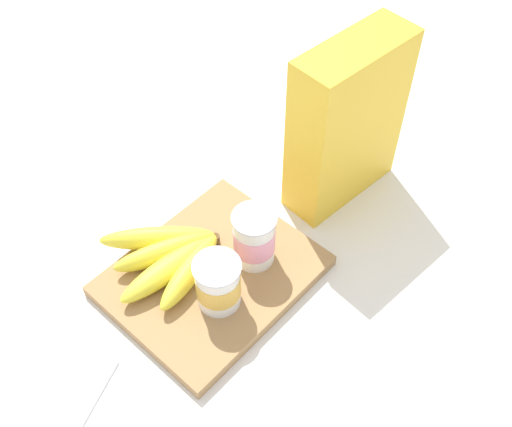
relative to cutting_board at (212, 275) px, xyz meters
name	(u,v)px	position (x,y,z in m)	size (l,w,h in m)	color
ground_plane	(213,279)	(0.00, 0.00, -0.01)	(2.40, 2.40, 0.00)	silver
cutting_board	(212,275)	(0.00, 0.00, 0.00)	(0.30, 0.25, 0.02)	#A37A4C
cereal_box	(347,124)	(-0.29, 0.02, 0.14)	(0.20, 0.08, 0.29)	yellow
yogurt_cup_front	(254,238)	(-0.06, 0.03, 0.06)	(0.07, 0.07, 0.10)	white
yogurt_cup_back	(218,283)	(0.03, 0.04, 0.05)	(0.07, 0.07, 0.09)	white
banana_bunch	(170,256)	(0.03, -0.06, 0.03)	(0.19, 0.19, 0.04)	yellow
spoon	(84,418)	(0.27, 0.03, -0.01)	(0.13, 0.06, 0.01)	silver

